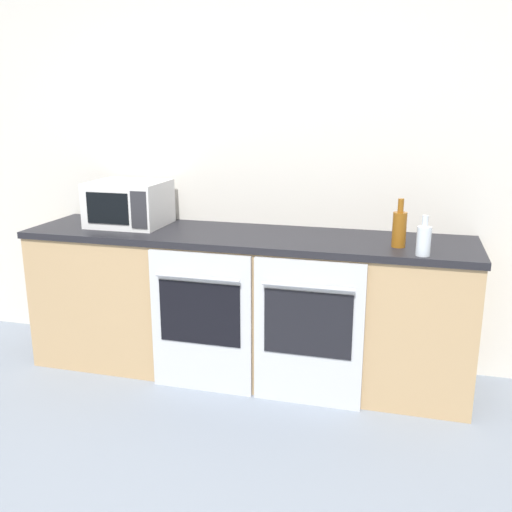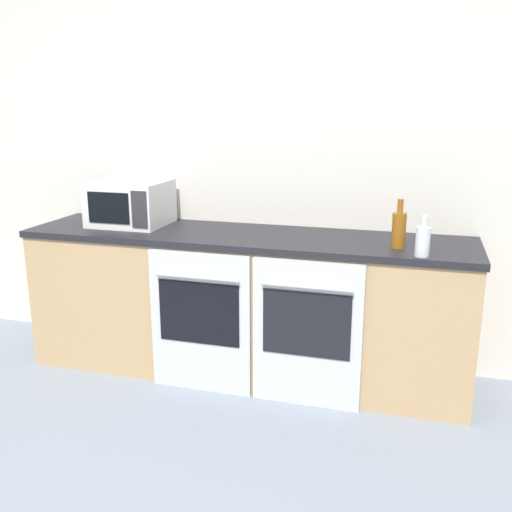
% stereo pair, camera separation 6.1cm
% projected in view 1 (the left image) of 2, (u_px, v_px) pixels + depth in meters
% --- Properties ---
extents(wall_back, '(10.00, 0.06, 2.60)m').
position_uv_depth(wall_back, '(259.00, 160.00, 3.64)').
color(wall_back, silver).
rests_on(wall_back, ground_plane).
extents(counter_back, '(2.71, 0.64, 0.89)m').
position_uv_depth(counter_back, '(245.00, 304.00, 3.54)').
color(counter_back, tan).
rests_on(counter_back, ground_plane).
extents(oven_left, '(0.61, 0.06, 0.84)m').
position_uv_depth(oven_left, '(201.00, 322.00, 3.28)').
color(oven_left, silver).
rests_on(oven_left, ground_plane).
extents(oven_right, '(0.61, 0.06, 0.84)m').
position_uv_depth(oven_right, '(308.00, 333.00, 3.13)').
color(oven_right, silver).
rests_on(oven_right, ground_plane).
extents(microwave, '(0.46, 0.40, 0.28)m').
position_uv_depth(microwave, '(129.00, 203.00, 3.64)').
color(microwave, silver).
rests_on(microwave, counter_back).
extents(bottle_clear, '(0.07, 0.07, 0.21)m').
position_uv_depth(bottle_clear, '(424.00, 240.00, 2.91)').
color(bottle_clear, silver).
rests_on(bottle_clear, counter_back).
extents(bottle_amber, '(0.08, 0.08, 0.27)m').
position_uv_depth(bottle_amber, '(399.00, 228.00, 3.08)').
color(bottle_amber, '#8C5114').
rests_on(bottle_amber, counter_back).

